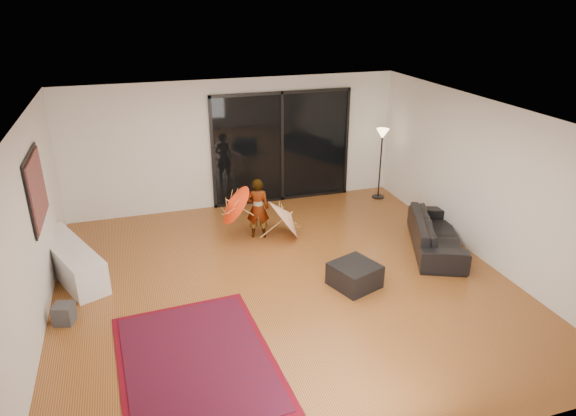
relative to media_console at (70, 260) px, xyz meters
name	(u,v)px	position (x,y,z in m)	size (l,w,h in m)	color
floor	(285,284)	(3.25, -1.32, -0.28)	(7.00, 7.00, 0.00)	#A15A2C
ceiling	(285,116)	(3.25, -1.32, 2.42)	(7.00, 7.00, 0.00)	white
wall_back	(236,144)	(3.25, 2.18, 1.07)	(7.00, 7.00, 0.00)	silver
wall_front	(401,351)	(3.25, -4.82, 1.07)	(7.00, 7.00, 0.00)	silver
wall_left	(28,237)	(-0.25, -1.32, 1.07)	(7.00, 7.00, 0.00)	silver
wall_right	(484,182)	(6.75, -1.32, 1.07)	(7.00, 7.00, 0.00)	silver
sliding_door	(282,147)	(4.25, 2.15, 0.92)	(3.06, 0.07, 2.40)	black
painting	(37,189)	(-0.21, -0.32, 1.37)	(0.04, 1.28, 1.08)	black
media_console	(70,260)	(0.00, 0.00, 0.00)	(0.50, 1.98, 0.55)	white
speaker	(64,314)	(0.00, -1.37, -0.13)	(0.25, 0.25, 0.29)	#424244
persian_rug	(196,361)	(1.64, -2.76, -0.27)	(2.04, 2.73, 0.02)	#590714
sofa	(436,234)	(6.20, -0.96, 0.02)	(2.02, 0.79, 0.59)	black
ottoman	(355,275)	(4.28, -1.69, -0.09)	(0.65, 0.65, 0.37)	black
floor_lamp	(382,144)	(6.35, 1.61, 0.97)	(0.27, 0.27, 1.58)	black
child	(258,208)	(3.27, 0.47, 0.31)	(0.42, 0.28, 1.16)	#999999
parasol_orange	(229,205)	(2.72, 0.42, 0.46)	(0.61, 0.79, 0.86)	#F2320C
parasol_white	(291,211)	(3.87, 0.32, 0.23)	(0.66, 0.88, 0.95)	white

